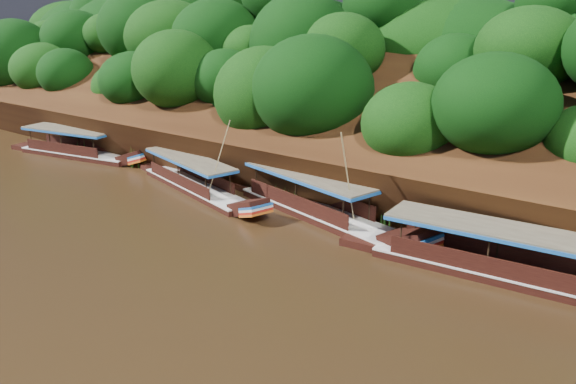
{
  "coord_description": "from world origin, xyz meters",
  "views": [
    {
      "loc": [
        16.13,
        -18.49,
        12.19
      ],
      "look_at": [
        -3.58,
        7.0,
        1.81
      ],
      "focal_mm": 35.0,
      "sensor_mm": 36.0,
      "label": 1
    }
  ],
  "objects_px": {
    "boat_3": "(83,151)",
    "boat_1": "(326,211)",
    "boat_2": "(201,186)",
    "boat_0": "(527,272)"
  },
  "relations": [
    {
      "from": "boat_0",
      "to": "boat_3",
      "type": "bearing_deg",
      "value": 173.44
    },
    {
      "from": "boat_0",
      "to": "boat_1",
      "type": "height_order",
      "value": "boat_1"
    },
    {
      "from": "boat_0",
      "to": "boat_2",
      "type": "relative_size",
      "value": 1.09
    },
    {
      "from": "boat_3",
      "to": "boat_1",
      "type": "bearing_deg",
      "value": -10.76
    },
    {
      "from": "boat_0",
      "to": "boat_3",
      "type": "height_order",
      "value": "boat_0"
    },
    {
      "from": "boat_1",
      "to": "boat_0",
      "type": "bearing_deg",
      "value": 7.51
    },
    {
      "from": "boat_2",
      "to": "boat_1",
      "type": "bearing_deg",
      "value": 20.14
    },
    {
      "from": "boat_1",
      "to": "boat_2",
      "type": "distance_m",
      "value": 9.97
    },
    {
      "from": "boat_2",
      "to": "boat_3",
      "type": "height_order",
      "value": "boat_2"
    },
    {
      "from": "boat_1",
      "to": "boat_3",
      "type": "bearing_deg",
      "value": -166.44
    }
  ]
}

